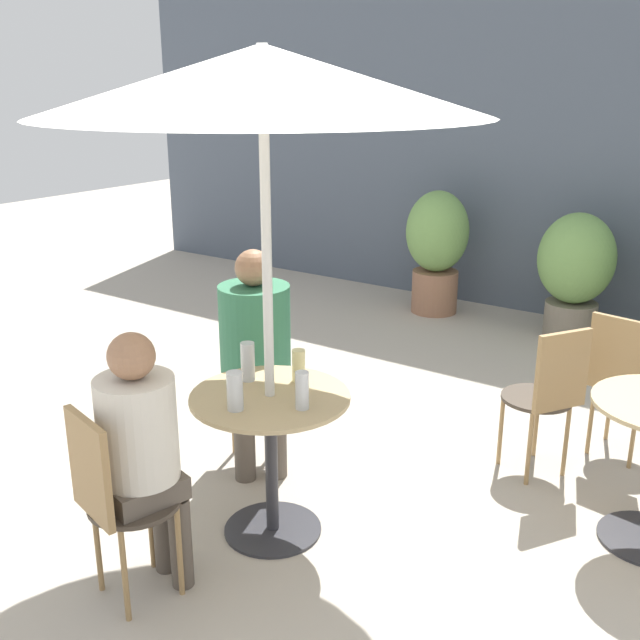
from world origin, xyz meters
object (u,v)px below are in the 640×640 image
bistro_chair_1 (112,492)px  potted_plant_1 (575,268)px  umbrella (263,81)px  beer_glass_0 (235,391)px  bistro_chair_2 (621,374)px  potted_plant_0 (437,245)px  seated_person_1 (142,442)px  bistro_chair_0 (254,371)px  seated_person_0 (256,345)px  beer_glass_1 (302,390)px  beer_glass_2 (299,366)px  beer_glass_3 (248,362)px  cafe_table_near (271,435)px  bistro_chair_4 (549,389)px

bistro_chair_1 → potted_plant_1: 4.42m
umbrella → beer_glass_0: bearing=-97.1°
bistro_chair_2 → potted_plant_0: potted_plant_0 is taller
bistro_chair_1 → seated_person_1: size_ratio=0.75×
bistro_chair_0 → umbrella: (0.55, -0.55, 1.55)m
seated_person_0 → umbrella: 1.49m
potted_plant_1 → bistro_chair_2: bearing=-66.7°
potted_plant_1 → beer_glass_1: bearing=-91.5°
umbrella → seated_person_0: bearing=135.1°
beer_glass_2 → beer_glass_3: size_ratio=0.83×
cafe_table_near → bistro_chair_0: (-0.55, 0.55, 0.01)m
beer_glass_1 → bistro_chair_1: bearing=-119.4°
beer_glass_0 → beer_glass_3: (-0.17, 0.29, 0.01)m
umbrella → bistro_chair_2: bearing=55.4°
bistro_chair_4 → beer_glass_3: beer_glass_3 is taller
cafe_table_near → beer_glass_0: (-0.03, -0.21, 0.29)m
seated_person_0 → beer_glass_3: 0.46m
bistro_chair_2 → beer_glass_2: size_ratio=5.54×
bistro_chair_0 → beer_glass_3: beer_glass_3 is taller
bistro_chair_0 → beer_glass_3: (0.36, -0.47, 0.29)m
potted_plant_0 → bistro_chair_1: bearing=-80.4°
bistro_chair_2 → potted_plant_0: 2.88m
seated_person_0 → beer_glass_2: (0.46, -0.24, 0.07)m
beer_glass_3 → umbrella: size_ratio=0.09×
bistro_chair_4 → beer_glass_0: bearing=-0.6°
bistro_chair_2 → beer_glass_1: bearing=70.8°
cafe_table_near → potted_plant_0: (-0.95, 3.64, 0.12)m
bistro_chair_0 → potted_plant_1: size_ratio=0.82×
cafe_table_near → bistro_chair_1: bistro_chair_1 is taller
beer_glass_2 → bistro_chair_0: bearing=148.6°
bistro_chair_4 → potted_plant_0: (-1.84, 2.40, 0.11)m
seated_person_1 → potted_plant_1: size_ratio=1.10×
bistro_chair_0 → beer_glass_2: 0.72m
seated_person_0 → potted_plant_0: size_ratio=1.10×
bistro_chair_4 → beer_glass_1: (-0.68, -1.27, 0.28)m
cafe_table_near → bistro_chair_1: 0.78m
bistro_chair_4 → beer_glass_1: beer_glass_1 is taller
bistro_chair_0 → bistro_chair_4: same height
bistro_chair_1 → beer_glass_1: size_ratio=5.08×
potted_plant_0 → potted_plant_1: (1.25, -0.01, -0.04)m
beer_glass_1 → seated_person_0: bearing=143.6°
cafe_table_near → potted_plant_1: bearing=85.2°
potted_plant_0 → bistro_chair_4: bearing=-52.6°
cafe_table_near → umbrella: size_ratio=0.33×
bistro_chair_2 → umbrella: 2.55m
beer_glass_2 → bistro_chair_2: bearing=52.0°
cafe_table_near → beer_glass_3: 0.36m
beer_glass_0 → umbrella: 1.28m
seated_person_0 → beer_glass_2: size_ratio=7.95×
potted_plant_1 → beer_glass_3: bearing=-98.0°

